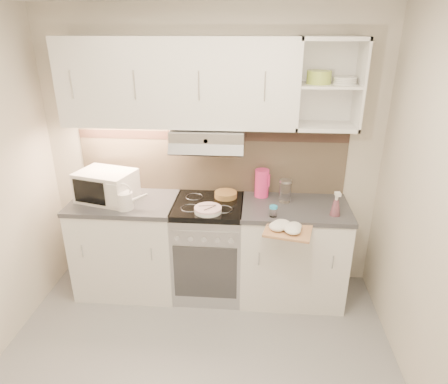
% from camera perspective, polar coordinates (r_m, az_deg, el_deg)
% --- Properties ---
extents(ground, '(3.00, 3.00, 0.00)m').
position_cam_1_polar(ground, '(3.12, -4.59, -25.69)').
color(ground, gray).
rests_on(ground, ground).
extents(room_shell, '(3.04, 2.84, 2.52)m').
position_cam_1_polar(room_shell, '(2.53, -4.42, 6.58)').
color(room_shell, beige).
rests_on(room_shell, ground).
extents(base_cabinet_left, '(0.90, 0.60, 0.86)m').
position_cam_1_polar(base_cabinet_left, '(3.83, -13.46, -7.56)').
color(base_cabinet_left, white).
rests_on(base_cabinet_left, ground).
extents(worktop_left, '(0.92, 0.62, 0.04)m').
position_cam_1_polar(worktop_left, '(3.63, -14.10, -1.42)').
color(worktop_left, '#47474C').
rests_on(worktop_left, base_cabinet_left).
extents(base_cabinet_right, '(0.90, 0.60, 0.86)m').
position_cam_1_polar(base_cabinet_right, '(3.68, 9.66, -8.61)').
color(base_cabinet_right, white).
rests_on(base_cabinet_right, ground).
extents(worktop_right, '(0.92, 0.62, 0.04)m').
position_cam_1_polar(worktop_right, '(3.47, 10.14, -2.26)').
color(worktop_right, '#47474C').
rests_on(worktop_right, base_cabinet_right).
extents(electric_range, '(0.60, 0.60, 0.90)m').
position_cam_1_polar(electric_range, '(3.67, -2.16, -7.96)').
color(electric_range, '#B7B7BC').
rests_on(electric_range, ground).
extents(microwave, '(0.54, 0.46, 0.26)m').
position_cam_1_polar(microwave, '(3.62, -16.46, 0.84)').
color(microwave, silver).
rests_on(microwave, worktop_left).
extents(watering_can, '(0.27, 0.14, 0.23)m').
position_cam_1_polar(watering_can, '(3.42, -13.86, -1.09)').
color(watering_can, white).
rests_on(watering_can, worktop_left).
extents(plate_stack, '(0.23, 0.23, 0.05)m').
position_cam_1_polar(plate_stack, '(3.29, -2.31, -2.54)').
color(plate_stack, silver).
rests_on(plate_stack, electric_range).
extents(bread_loaf, '(0.20, 0.20, 0.05)m').
position_cam_1_polar(bread_loaf, '(3.56, 0.24, -0.37)').
color(bread_loaf, '#945837').
rests_on(bread_loaf, electric_range).
extents(pink_pitcher, '(0.13, 0.13, 0.25)m').
position_cam_1_polar(pink_pitcher, '(3.57, 5.45, 1.28)').
color(pink_pitcher, '#F7327E').
rests_on(pink_pitcher, worktop_right).
extents(glass_jar, '(0.11, 0.11, 0.20)m').
position_cam_1_polar(glass_jar, '(3.49, 8.73, 0.16)').
color(glass_jar, white).
rests_on(glass_jar, worktop_right).
extents(spice_jar, '(0.06, 0.06, 0.09)m').
position_cam_1_polar(spice_jar, '(3.23, 7.06, -2.73)').
color(spice_jar, silver).
rests_on(spice_jar, worktop_right).
extents(spray_bottle, '(0.08, 0.08, 0.22)m').
position_cam_1_polar(spray_bottle, '(3.33, 15.68, -1.86)').
color(spray_bottle, pink).
rests_on(spray_bottle, worktop_right).
extents(cutting_board, '(0.41, 0.38, 0.02)m').
position_cam_1_polar(cutting_board, '(3.13, 9.17, -5.35)').
color(cutting_board, tan).
rests_on(cutting_board, base_cabinet_right).
extents(dish_towel, '(0.27, 0.23, 0.07)m').
position_cam_1_polar(dish_towel, '(3.09, 8.87, -4.71)').
color(dish_towel, silver).
rests_on(dish_towel, cutting_board).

